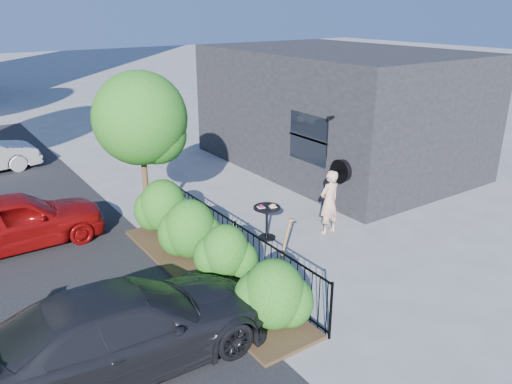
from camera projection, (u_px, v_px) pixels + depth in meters
ground at (290, 250)px, 11.65m from camera, size 120.00×120.00×0.00m
shop_building at (335, 108)px, 17.34m from camera, size 6.22×9.00×4.00m
fence at (235, 244)px, 10.66m from camera, size 0.05×6.05×1.10m
planting_bed at (207, 275)px, 10.47m from camera, size 1.30×6.00×0.08m
shrubs at (208, 244)px, 10.37m from camera, size 1.10×5.60×1.24m
patio_tree at (144, 124)px, 11.62m from camera, size 2.20×2.20×3.94m
cafe_table at (267, 217)px, 12.03m from camera, size 0.66×0.66×0.88m
woman at (329, 202)px, 12.27m from camera, size 0.63×0.44×1.63m
shovel at (281, 260)px, 9.74m from camera, size 0.52×0.20×1.55m
car_red at (15, 221)px, 11.55m from camera, size 3.94×1.59×1.34m
car_darkgrey at (127, 327)px, 7.73m from camera, size 4.66×1.99×1.34m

